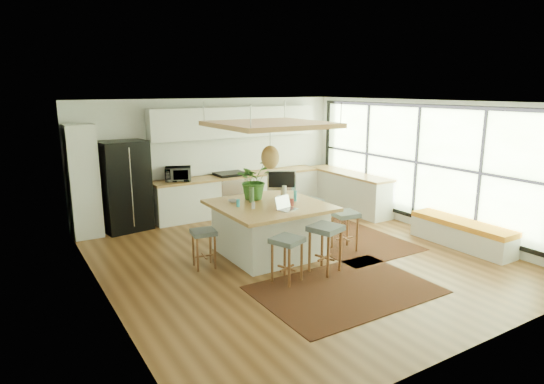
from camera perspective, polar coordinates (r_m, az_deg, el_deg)
floor at (r=8.25m, az=3.03°, el=-7.97°), size 7.00×7.00×0.00m
ceiling at (r=7.72m, az=3.27°, el=11.12°), size 7.00×7.00×0.00m
wall_back at (r=10.89m, az=-7.40°, el=4.39°), size 6.50×0.00×6.50m
wall_front at (r=5.47m, az=24.57°, el=-5.13°), size 6.50×0.00×6.50m
wall_left at (r=6.63m, az=-20.65°, el=-1.77°), size 0.00×7.00×7.00m
wall_right at (r=10.06m, az=18.59°, el=3.13°), size 0.00×7.00×7.00m
window_wall at (r=10.03m, az=18.50°, el=3.40°), size 0.10×6.20×2.60m
pantry at (r=9.79m, az=-22.49°, el=1.24°), size 0.55×0.60×2.25m
back_counter_base at (r=11.01m, az=-3.98°, el=-0.26°), size 4.20×0.60×0.88m
back_counter_top at (r=10.92m, az=-4.01°, el=2.09°), size 4.24×0.64×0.05m
backsplash at (r=11.11m, az=-4.77°, el=4.61°), size 4.20×0.02×0.80m
upper_cabinets at (r=10.88m, az=-4.46°, el=8.69°), size 4.20×0.34×0.70m
range at (r=10.89m, az=-5.15°, el=-0.11°), size 0.76×0.62×1.00m
right_counter_base at (r=11.38m, az=9.52°, el=0.01°), size 0.60×2.50×0.88m
right_counter_top at (r=11.28m, az=9.61°, el=2.29°), size 0.64×2.54×0.05m
window_bench at (r=9.36m, az=22.54°, el=-4.81°), size 0.52×2.00×0.50m
ceiling_panel at (r=7.93m, az=-0.24°, el=6.48°), size 1.86×1.86×0.80m
rug_near at (r=7.03m, az=9.10°, el=-11.91°), size 2.60×1.80×0.01m
rug_right at (r=9.25m, az=9.23°, el=-5.76°), size 1.80×2.60×0.01m
fridge at (r=10.00m, az=-17.96°, el=0.64°), size 1.03×0.86×1.88m
island at (r=8.21m, az=-0.34°, el=-4.61°), size 1.85×1.85×0.93m
stool_near_left at (r=7.08m, az=1.88°, el=-8.47°), size 0.54×0.54×0.72m
stool_near_right at (r=7.49m, az=6.62°, el=-7.34°), size 0.59×0.59×0.79m
stool_right_front at (r=8.53m, az=9.04°, el=-4.88°), size 0.49×0.49×0.73m
stool_right_back at (r=9.34m, az=4.66°, el=-3.21°), size 0.50×0.50×0.74m
stool_left_side at (r=7.71m, az=-8.48°, el=-6.80°), size 0.44×0.44×0.65m
laptop at (r=7.65m, az=1.95°, el=-1.39°), size 0.40×0.42×0.25m
monitor at (r=8.54m, az=1.21°, el=1.09°), size 0.57×0.45×0.51m
microwave at (r=10.29m, az=-11.64°, el=2.41°), size 0.63×0.49×0.38m
island_plant at (r=8.39m, az=-2.29°, el=1.03°), size 0.86×0.91×0.57m
island_bowl at (r=8.19m, az=-4.78°, el=-1.16°), size 0.19×0.19×0.05m
island_bottle_0 at (r=7.89m, az=-4.14°, el=-1.16°), size 0.07×0.07×0.19m
island_bottle_1 at (r=7.74m, az=-2.30°, el=-1.40°), size 0.07×0.07×0.19m
island_bottle_2 at (r=7.95m, az=2.32°, el=-1.02°), size 0.07×0.07×0.19m
island_bottle_3 at (r=8.29m, az=1.55°, el=-0.44°), size 0.07×0.07×0.19m
island_bottle_4 at (r=8.18m, az=-2.45°, el=-0.63°), size 0.07×0.07×0.19m
island_bottle_5 at (r=8.25m, az=2.99°, el=-0.52°), size 0.07×0.07×0.19m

